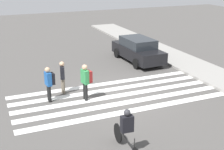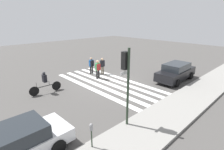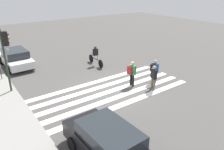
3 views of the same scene
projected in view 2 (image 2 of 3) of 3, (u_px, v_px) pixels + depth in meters
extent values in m
plane|color=#4C4947|center=(108.00, 83.00, 14.92)|extent=(60.00, 60.00, 0.00)
cube|color=gray|center=(177.00, 108.00, 10.61)|extent=(36.00, 2.50, 0.14)
cube|color=white|center=(122.00, 78.00, 16.08)|extent=(0.43, 10.00, 0.01)
cube|color=white|center=(115.00, 81.00, 15.50)|extent=(0.43, 10.00, 0.01)
cube|color=white|center=(108.00, 83.00, 14.92)|extent=(0.43, 10.00, 0.01)
cube|color=white|center=(100.00, 86.00, 14.34)|extent=(0.43, 10.00, 0.01)
cube|color=white|center=(91.00, 89.00, 13.76)|extent=(0.43, 10.00, 0.01)
cylinder|color=#283828|center=(128.00, 90.00, 8.36)|extent=(0.12, 0.12, 4.05)
cube|color=black|center=(125.00, 61.00, 8.07)|extent=(0.32, 0.26, 0.84)
cube|color=silver|center=(125.00, 73.00, 8.26)|extent=(0.60, 0.02, 0.16)
sphere|color=#590F0F|center=(123.00, 55.00, 8.11)|extent=(0.15, 0.15, 0.15)
sphere|color=#59470F|center=(123.00, 60.00, 8.18)|extent=(0.15, 0.15, 0.15)
sphere|color=red|center=(123.00, 65.00, 8.25)|extent=(0.15, 0.15, 0.15)
cylinder|color=#283828|center=(92.00, 140.00, 7.25)|extent=(0.06, 0.06, 0.97)
cylinder|color=gray|center=(91.00, 127.00, 7.06)|extent=(0.15, 0.15, 0.22)
sphere|color=gray|center=(91.00, 125.00, 7.03)|extent=(0.14, 0.14, 0.14)
cylinder|color=black|center=(99.00, 74.00, 16.02)|extent=(0.15, 0.15, 0.82)
cylinder|color=black|center=(97.00, 75.00, 15.88)|extent=(0.15, 0.15, 0.82)
cube|color=#338C4C|center=(98.00, 67.00, 15.73)|extent=(0.51, 0.30, 0.65)
sphere|color=tan|center=(98.00, 62.00, 15.59)|extent=(0.26, 0.26, 0.26)
cube|color=maroon|center=(99.00, 67.00, 15.58)|extent=(0.38, 0.23, 0.54)
cylinder|color=black|center=(92.00, 70.00, 17.45)|extent=(0.15, 0.15, 0.79)
cylinder|color=black|center=(91.00, 70.00, 17.31)|extent=(0.15, 0.15, 0.79)
cube|color=#1E5199|center=(91.00, 63.00, 17.16)|extent=(0.48, 0.27, 0.62)
sphere|color=tan|center=(91.00, 59.00, 17.03)|extent=(0.25, 0.25, 0.25)
cube|color=black|center=(92.00, 63.00, 17.02)|extent=(0.36, 0.21, 0.52)
cylinder|color=#6B6051|center=(103.00, 70.00, 17.34)|extent=(0.14, 0.14, 0.77)
cylinder|color=#6B6051|center=(102.00, 70.00, 17.21)|extent=(0.14, 0.14, 0.77)
cube|color=black|center=(102.00, 63.00, 17.06)|extent=(0.49, 0.30, 0.61)
sphere|color=tan|center=(102.00, 59.00, 16.93)|extent=(0.24, 0.24, 0.24)
cylinder|color=black|center=(34.00, 91.00, 12.39)|extent=(0.70, 0.08, 0.70)
cylinder|color=black|center=(56.00, 86.00, 13.42)|extent=(0.70, 0.08, 0.70)
cube|color=black|center=(45.00, 86.00, 12.84)|extent=(1.41, 0.11, 0.04)
cylinder|color=black|center=(49.00, 83.00, 12.98)|extent=(0.03, 0.03, 0.32)
cylinder|color=black|center=(36.00, 85.00, 12.40)|extent=(0.03, 0.03, 0.40)
cube|color=black|center=(44.00, 78.00, 12.66)|extent=(0.26, 0.41, 0.55)
sphere|color=#333338|center=(44.00, 73.00, 12.54)|extent=(0.22, 0.22, 0.22)
cube|color=black|center=(176.00, 74.00, 15.43)|extent=(4.51, 1.82, 0.74)
cube|color=#23282D|center=(177.00, 66.00, 15.22)|extent=(2.50, 1.63, 0.57)
cylinder|color=black|center=(177.00, 83.00, 14.03)|extent=(0.64, 0.22, 0.64)
cylinder|color=black|center=(159.00, 78.00, 15.15)|extent=(0.64, 0.22, 0.64)
cylinder|color=black|center=(191.00, 76.00, 15.89)|extent=(0.64, 0.22, 0.64)
cylinder|color=black|center=(174.00, 72.00, 17.02)|extent=(0.64, 0.22, 0.64)
cube|color=silver|center=(14.00, 148.00, 6.70)|extent=(4.38, 1.92, 0.57)
cube|color=#23282D|center=(12.00, 135.00, 6.53)|extent=(2.42, 1.73, 0.57)
cylinder|color=black|center=(58.00, 147.00, 7.08)|extent=(0.64, 0.21, 0.64)
cylinder|color=black|center=(40.00, 128.00, 8.28)|extent=(0.64, 0.21, 0.64)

